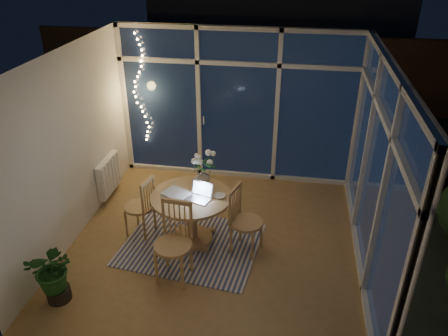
{
  "coord_description": "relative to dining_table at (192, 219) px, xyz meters",
  "views": [
    {
      "loc": [
        0.92,
        -4.84,
        3.85
      ],
      "look_at": [
        0.06,
        0.25,
        1.06
      ],
      "focal_mm": 35.0,
      "sensor_mm": 36.0,
      "label": 1
    }
  ],
  "objects": [
    {
      "name": "laptop",
      "position": [
        0.12,
        -0.08,
        0.49
      ],
      "size": [
        0.38,
        0.35,
        0.23
      ],
      "primitive_type": null,
      "rotation": [
        0.0,
        0.0,
        -0.31
      ],
      "color": "silver",
      "rests_on": "dining_table"
    },
    {
      "name": "chair_left",
      "position": [
        -0.78,
        0.05,
        0.1
      ],
      "size": [
        0.51,
        0.51,
        0.94
      ],
      "primitive_type": "cube",
      "rotation": [
        0.0,
        0.0,
        -1.77
      ],
      "color": "#A27549",
      "rests_on": "floor"
    },
    {
      "name": "rug",
      "position": [
        0.0,
        -0.1,
        -0.37
      ],
      "size": [
        2.0,
        1.67,
        0.01
      ],
      "primitive_type": "cube",
      "rotation": [
        0.0,
        0.0,
        -0.12
      ],
      "color": "beige",
      "rests_on": "floor"
    },
    {
      "name": "fairy_lights",
      "position": [
        -1.31,
        1.9,
        1.15
      ],
      "size": [
        0.24,
        0.1,
        1.85
      ],
      "primitive_type": null,
      "color": "#F3AE61",
      "rests_on": "window_wall_back"
    },
    {
      "name": "chair_front",
      "position": [
        -0.05,
        -0.78,
        0.16
      ],
      "size": [
        0.54,
        0.54,
        1.06
      ],
      "primitive_type": "cube",
      "rotation": [
        0.0,
        0.0,
        -0.1
      ],
      "color": "#A27549",
      "rests_on": "floor"
    },
    {
      "name": "dining_table",
      "position": [
        0.0,
        0.0,
        0.0
      ],
      "size": [
        1.21,
        1.21,
        0.75
      ],
      "primitive_type": "cylinder",
      "rotation": [
        0.0,
        0.0,
        -0.12
      ],
      "color": "#A27549",
      "rests_on": "floor"
    },
    {
      "name": "flower_vase",
      "position": [
        0.09,
        0.33,
        0.48
      ],
      "size": [
        0.22,
        0.22,
        0.21
      ],
      "primitive_type": "imported",
      "rotation": [
        0.0,
        0.0,
        -0.12
      ],
      "color": "white",
      "rests_on": "dining_table"
    },
    {
      "name": "wall_back",
      "position": [
        0.34,
        2.02,
        0.93
      ],
      "size": [
        4.0,
        0.04,
        2.6
      ],
      "primitive_type": "cube",
      "color": "silver",
      "rests_on": "floor"
    },
    {
      "name": "window_wall_right",
      "position": [
        2.3,
        0.02,
        0.93
      ],
      "size": [
        0.1,
        4.0,
        2.6
      ],
      "primitive_type": "cube",
      "color": "silver",
      "rests_on": "floor"
    },
    {
      "name": "wall_front",
      "position": [
        0.34,
        -1.98,
        0.93
      ],
      "size": [
        4.0,
        0.04,
        2.6
      ],
      "primitive_type": "cube",
      "color": "silver",
      "rests_on": "floor"
    },
    {
      "name": "bowl",
      "position": [
        0.39,
        0.02,
        0.39
      ],
      "size": [
        0.17,
        0.17,
        0.04
      ],
      "primitive_type": "imported",
      "rotation": [
        0.0,
        0.0,
        -0.12
      ],
      "color": "white",
      "rests_on": "dining_table"
    },
    {
      "name": "window_wall_back",
      "position": [
        0.34,
        1.98,
        0.93
      ],
      "size": [
        4.0,
        0.1,
        2.6
      ],
      "primitive_type": "cube",
      "color": "silver",
      "rests_on": "floor"
    },
    {
      "name": "wall_right",
      "position": [
        2.34,
        0.02,
        0.93
      ],
      "size": [
        0.04,
        4.0,
        2.6
      ],
      "primitive_type": "cube",
      "color": "silver",
      "rests_on": "floor"
    },
    {
      "name": "radiator",
      "position": [
        -1.6,
        0.92,
        0.03
      ],
      "size": [
        0.1,
        0.7,
        0.58
      ],
      "primitive_type": "cube",
      "color": "white",
      "rests_on": "wall_left"
    },
    {
      "name": "phone",
      "position": [
        -0.04,
        -0.05,
        0.38
      ],
      "size": [
        0.11,
        0.06,
        0.01
      ],
      "primitive_type": "cube",
      "rotation": [
        0.0,
        0.0,
        -0.04
      ],
      "color": "black",
      "rests_on": "dining_table"
    },
    {
      "name": "garden_shrubs",
      "position": [
        -0.46,
        3.42,
        0.08
      ],
      "size": [
        0.9,
        0.9,
        0.9
      ],
      "primitive_type": "sphere",
      "color": "black",
      "rests_on": "ground"
    },
    {
      "name": "potted_plant",
      "position": [
        -1.31,
        -1.36,
        0.01
      ],
      "size": [
        0.57,
        0.5,
        0.76
      ],
      "primitive_type": "imported",
      "rotation": [
        0.0,
        0.0,
        0.06
      ],
      "color": "#1A4B1B",
      "rests_on": "floor"
    },
    {
      "name": "newspapers",
      "position": [
        -0.2,
        -0.02,
        0.38
      ],
      "size": [
        0.42,
        0.39,
        0.02
      ],
      "primitive_type": "cube",
      "rotation": [
        0.0,
        0.0,
        -0.46
      ],
      "color": "beige",
      "rests_on": "dining_table"
    },
    {
      "name": "garden_fence",
      "position": [
        0.34,
        5.52,
        0.53
      ],
      "size": [
        11.0,
        0.08,
        1.8
      ],
      "primitive_type": "cube",
      "color": "#392214",
      "rests_on": "ground"
    },
    {
      "name": "wall_left",
      "position": [
        -1.66,
        0.02,
        0.93
      ],
      "size": [
        0.04,
        4.0,
        2.6
      ],
      "primitive_type": "cube",
      "color": "silver",
      "rests_on": "floor"
    },
    {
      "name": "floor",
      "position": [
        0.34,
        0.02,
        -0.37
      ],
      "size": [
        4.0,
        4.0,
        0.0
      ],
      "primitive_type": "plane",
      "color": "olive",
      "rests_on": "ground"
    },
    {
      "name": "ceiling",
      "position": [
        0.34,
        0.02,
        2.23
      ],
      "size": [
        4.0,
        4.0,
        0.0
      ],
      "primitive_type": "plane",
      "color": "silver",
      "rests_on": "wall_back"
    },
    {
      "name": "garden_patio",
      "position": [
        0.84,
        5.02,
        -0.43
      ],
      "size": [
        12.0,
        6.0,
        0.1
      ],
      "primitive_type": "cube",
      "color": "black",
      "rests_on": "ground"
    },
    {
      "name": "chair_right",
      "position": [
        0.77,
        -0.1,
        0.12
      ],
      "size": [
        0.57,
        0.57,
        0.98
      ],
      "primitive_type": "cube",
      "rotation": [
        0.0,
        0.0,
        1.28
      ],
      "color": "#A27549",
      "rests_on": "floor"
    }
  ]
}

